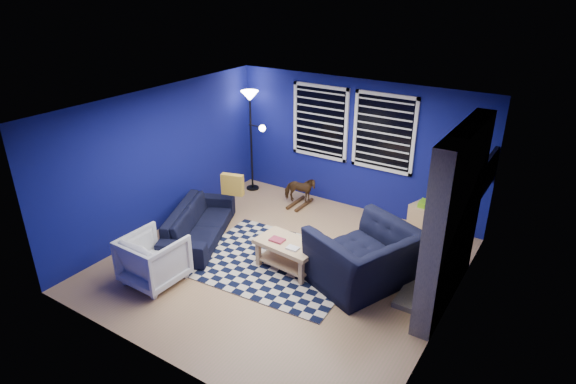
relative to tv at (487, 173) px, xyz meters
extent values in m
plane|color=tan|center=(-2.45, -2.00, -1.40)|extent=(5.00, 5.00, 0.00)
plane|color=white|center=(-2.45, -2.00, 1.10)|extent=(5.00, 5.00, 0.00)
plane|color=navy|center=(-2.45, 0.50, -0.15)|extent=(5.00, 0.00, 5.00)
plane|color=navy|center=(-4.95, -2.00, -0.15)|extent=(0.00, 5.00, 5.00)
plane|color=navy|center=(0.05, -2.00, -0.15)|extent=(0.00, 5.00, 5.00)
cube|color=gray|center=(-0.08, -1.50, -0.15)|extent=(0.26, 2.00, 2.50)
cube|color=black|center=(-0.22, -1.50, -1.05)|extent=(0.04, 0.70, 0.60)
cube|color=gray|center=(-0.35, -1.50, -1.36)|extent=(0.50, 1.20, 0.08)
cube|color=black|center=(-3.20, 0.48, 0.20)|extent=(1.05, 0.02, 1.30)
cube|color=white|center=(-3.20, 0.47, 0.88)|extent=(1.17, 0.05, 0.06)
cube|color=white|center=(-3.20, 0.47, -0.48)|extent=(1.17, 0.05, 0.06)
cube|color=black|center=(-1.90, 0.48, 0.20)|extent=(1.05, 0.02, 1.30)
cube|color=white|center=(-1.90, 0.47, 0.88)|extent=(1.17, 0.05, 0.06)
cube|color=white|center=(-1.90, 0.47, -0.48)|extent=(1.17, 0.05, 0.06)
cube|color=black|center=(0.00, 0.00, 0.00)|extent=(0.06, 1.00, 0.58)
cube|color=black|center=(-0.03, 0.00, 0.00)|extent=(0.01, 0.92, 0.50)
cube|color=black|center=(-2.55, -2.04, -1.39)|extent=(2.62, 2.16, 0.02)
imported|color=black|center=(-4.09, -2.09, -1.11)|extent=(2.13, 1.53, 0.58)
imported|color=black|center=(-1.16, -1.82, -0.95)|extent=(1.74, 1.65, 0.90)
imported|color=gray|center=(-3.78, -3.39, -1.03)|extent=(0.82, 0.84, 0.75)
imported|color=#4B3018|center=(-3.32, -0.04, -1.07)|extent=(0.50, 0.69, 0.53)
cube|color=#DCAF7C|center=(-2.30, -2.06, -0.96)|extent=(1.03, 0.66, 0.07)
cube|color=#DCAF7C|center=(-2.30, -2.06, -1.27)|extent=(0.93, 0.56, 0.03)
cube|color=#9D2C42|center=(-2.47, -2.11, -0.92)|extent=(0.23, 0.18, 0.03)
cube|color=silver|center=(-2.14, -2.19, -0.92)|extent=(0.19, 0.15, 0.03)
cube|color=#DCAF7C|center=(-2.72, -2.27, -1.19)|extent=(0.07, 0.07, 0.39)
cube|color=#DCAF7C|center=(-1.89, -2.27, -1.19)|extent=(0.07, 0.07, 0.39)
cube|color=#DCAF7C|center=(-2.72, -1.84, -1.19)|extent=(0.07, 0.07, 0.39)
cube|color=#DCAF7C|center=(-1.89, -1.84, -1.19)|extent=(0.07, 0.07, 0.39)
cube|color=#DCAF7C|center=(-0.87, 0.25, -1.16)|extent=(0.68, 0.56, 0.49)
cube|color=black|center=(-0.87, 0.25, -1.16)|extent=(0.59, 0.49, 0.39)
cube|color=#76C717|center=(-0.87, 0.25, -0.87)|extent=(0.40, 0.35, 0.09)
cylinder|color=black|center=(-4.60, 0.11, -1.38)|extent=(0.26, 0.26, 0.03)
cylinder|color=black|center=(-4.60, 0.11, -0.41)|extent=(0.04, 0.04, 1.95)
cone|color=white|center=(-4.60, 0.11, 0.59)|extent=(0.35, 0.35, 0.20)
sphere|color=white|center=(-4.27, 0.06, 0.00)|extent=(0.13, 0.13, 0.13)
cube|color=gold|center=(-3.94, -1.33, -0.63)|extent=(0.42, 0.22, 0.38)
camera|label=1|loc=(1.11, -7.38, 2.76)|focal=30.00mm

